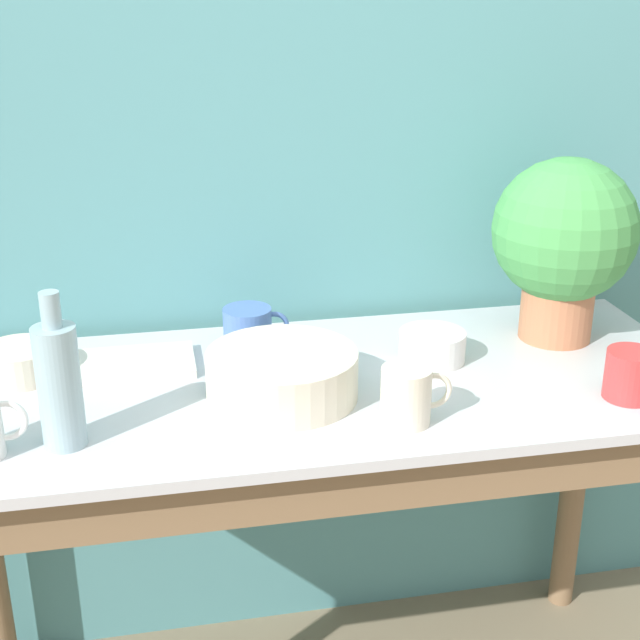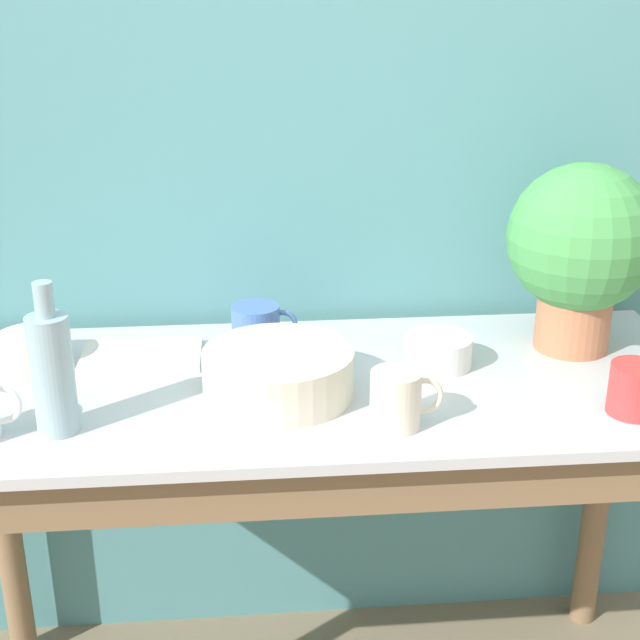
{
  "view_description": "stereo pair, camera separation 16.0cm",
  "coord_description": "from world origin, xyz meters",
  "px_view_note": "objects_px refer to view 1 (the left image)",
  "views": [
    {
      "loc": [
        -0.29,
        -1.16,
        1.5
      ],
      "look_at": [
        0.0,
        0.3,
        0.92
      ],
      "focal_mm": 50.0,
      "sensor_mm": 36.0,
      "label": 1
    },
    {
      "loc": [
        -0.13,
        -1.18,
        1.5
      ],
      "look_at": [
        0.0,
        0.3,
        0.92
      ],
      "focal_mm": 50.0,
      "sensor_mm": 36.0,
      "label": 2
    }
  ],
  "objects_px": {
    "mug_cream": "(407,395)",
    "potted_plant": "(564,238)",
    "tray_board": "(134,364)",
    "mug_red": "(632,374)",
    "mug_blue": "(249,330)",
    "bowl_wash_large": "(282,375)",
    "bowl_small_enamel_white": "(432,346)",
    "bottle_tall": "(59,383)",
    "bowl_small_cream": "(20,362)"
  },
  "relations": [
    {
      "from": "bottle_tall",
      "to": "mug_blue",
      "type": "bearing_deg",
      "value": 43.37
    },
    {
      "from": "bottle_tall",
      "to": "mug_blue",
      "type": "distance_m",
      "value": 0.46
    },
    {
      "from": "mug_red",
      "to": "bowl_small_cream",
      "type": "xyz_separation_m",
      "value": [
        -1.07,
        0.3,
        -0.01
      ]
    },
    {
      "from": "bottle_tall",
      "to": "tray_board",
      "type": "distance_m",
      "value": 0.32
    },
    {
      "from": "mug_red",
      "to": "tray_board",
      "type": "distance_m",
      "value": 0.91
    },
    {
      "from": "tray_board",
      "to": "bottle_tall",
      "type": "bearing_deg",
      "value": -111.06
    },
    {
      "from": "bowl_wash_large",
      "to": "mug_red",
      "type": "relative_size",
      "value": 2.16
    },
    {
      "from": "potted_plant",
      "to": "mug_blue",
      "type": "xyz_separation_m",
      "value": [
        -0.63,
        0.05,
        -0.17
      ]
    },
    {
      "from": "mug_cream",
      "to": "bowl_small_enamel_white",
      "type": "relative_size",
      "value": 0.94
    },
    {
      "from": "bowl_wash_large",
      "to": "mug_blue",
      "type": "xyz_separation_m",
      "value": [
        -0.03,
        0.21,
        0.0
      ]
    },
    {
      "from": "bowl_wash_large",
      "to": "bottle_tall",
      "type": "relative_size",
      "value": 1.04
    },
    {
      "from": "mug_cream",
      "to": "tray_board",
      "type": "xyz_separation_m",
      "value": [
        -0.45,
        0.31,
        -0.04
      ]
    },
    {
      "from": "bowl_wash_large",
      "to": "bowl_small_enamel_white",
      "type": "relative_size",
      "value": 2.07
    },
    {
      "from": "mug_cream",
      "to": "potted_plant",
      "type": "bearing_deg",
      "value": 36.34
    },
    {
      "from": "mug_blue",
      "to": "bowl_small_enamel_white",
      "type": "distance_m",
      "value": 0.36
    },
    {
      "from": "mug_cream",
      "to": "bowl_small_cream",
      "type": "xyz_separation_m",
      "value": [
        -0.65,
        0.31,
        -0.02
      ]
    },
    {
      "from": "bowl_wash_large",
      "to": "bowl_small_enamel_white",
      "type": "bearing_deg",
      "value": 18.17
    },
    {
      "from": "bottle_tall",
      "to": "tray_board",
      "type": "relative_size",
      "value": 1.12
    },
    {
      "from": "mug_red",
      "to": "tray_board",
      "type": "xyz_separation_m",
      "value": [
        -0.86,
        0.3,
        -0.04
      ]
    },
    {
      "from": "mug_red",
      "to": "bowl_small_enamel_white",
      "type": "distance_m",
      "value": 0.37
    },
    {
      "from": "potted_plant",
      "to": "mug_red",
      "type": "relative_size",
      "value": 2.99
    },
    {
      "from": "bowl_small_cream",
      "to": "tray_board",
      "type": "xyz_separation_m",
      "value": [
        0.21,
        0.0,
        -0.02
      ]
    },
    {
      "from": "bowl_wash_large",
      "to": "bottle_tall",
      "type": "bearing_deg",
      "value": -164.65
    },
    {
      "from": "potted_plant",
      "to": "bowl_small_cream",
      "type": "relative_size",
      "value": 2.65
    },
    {
      "from": "potted_plant",
      "to": "mug_cream",
      "type": "relative_size",
      "value": 3.05
    },
    {
      "from": "bowl_wash_large",
      "to": "mug_cream",
      "type": "height_order",
      "value": "mug_cream"
    },
    {
      "from": "tray_board",
      "to": "mug_red",
      "type": "bearing_deg",
      "value": -19.34
    },
    {
      "from": "bowl_wash_large",
      "to": "tray_board",
      "type": "distance_m",
      "value": 0.32
    },
    {
      "from": "bowl_small_cream",
      "to": "bowl_small_enamel_white",
      "type": "relative_size",
      "value": 1.08
    },
    {
      "from": "bottle_tall",
      "to": "mug_red",
      "type": "xyz_separation_m",
      "value": [
        0.97,
        -0.02,
        -0.06
      ]
    },
    {
      "from": "mug_red",
      "to": "mug_blue",
      "type": "xyz_separation_m",
      "value": [
        -0.63,
        0.34,
        0.0
      ]
    },
    {
      "from": "bowl_small_enamel_white",
      "to": "mug_blue",
      "type": "bearing_deg",
      "value": 161.69
    },
    {
      "from": "mug_red",
      "to": "bowl_small_enamel_white",
      "type": "bearing_deg",
      "value": 142.63
    },
    {
      "from": "bottle_tall",
      "to": "mug_red",
      "type": "relative_size",
      "value": 2.07
    },
    {
      "from": "bottle_tall",
      "to": "bowl_small_cream",
      "type": "xyz_separation_m",
      "value": [
        -0.1,
        0.28,
        -0.08
      ]
    },
    {
      "from": "mug_cream",
      "to": "bowl_small_enamel_white",
      "type": "xyz_separation_m",
      "value": [
        0.12,
        0.24,
        -0.02
      ]
    },
    {
      "from": "bowl_wash_large",
      "to": "tray_board",
      "type": "xyz_separation_m",
      "value": [
        -0.26,
        0.18,
        -0.03
      ]
    },
    {
      "from": "mug_blue",
      "to": "mug_cream",
      "type": "bearing_deg",
      "value": -57.6
    },
    {
      "from": "mug_red",
      "to": "tray_board",
      "type": "relative_size",
      "value": 0.54
    },
    {
      "from": "bowl_small_cream",
      "to": "tray_board",
      "type": "relative_size",
      "value": 0.61
    },
    {
      "from": "bowl_wash_large",
      "to": "tray_board",
      "type": "relative_size",
      "value": 1.17
    },
    {
      "from": "bowl_small_cream",
      "to": "bowl_small_enamel_white",
      "type": "bearing_deg",
      "value": -5.56
    },
    {
      "from": "bowl_small_enamel_white",
      "to": "tray_board",
      "type": "height_order",
      "value": "bowl_small_enamel_white"
    },
    {
      "from": "mug_red",
      "to": "bowl_small_cream",
      "type": "bearing_deg",
      "value": 164.32
    },
    {
      "from": "bowl_small_enamel_white",
      "to": "tray_board",
      "type": "bearing_deg",
      "value": 172.16
    },
    {
      "from": "mug_red",
      "to": "mug_cream",
      "type": "height_order",
      "value": "mug_cream"
    },
    {
      "from": "potted_plant",
      "to": "tray_board",
      "type": "bearing_deg",
      "value": 178.86
    },
    {
      "from": "bowl_small_enamel_white",
      "to": "bowl_wash_large",
      "type": "bearing_deg",
      "value": -161.83
    },
    {
      "from": "potted_plant",
      "to": "bowl_small_enamel_white",
      "type": "distance_m",
      "value": 0.34
    },
    {
      "from": "bottle_tall",
      "to": "mug_cream",
      "type": "height_order",
      "value": "bottle_tall"
    }
  ]
}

